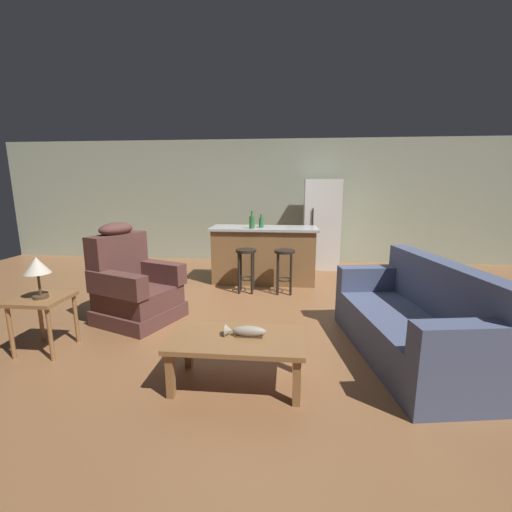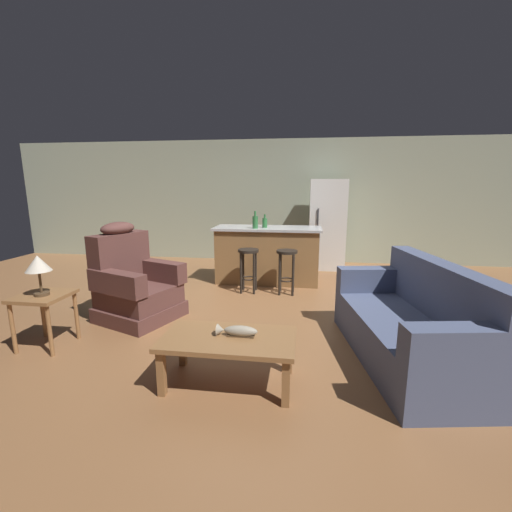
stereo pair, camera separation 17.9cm
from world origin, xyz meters
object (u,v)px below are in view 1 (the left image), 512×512
at_px(fish_figurine, 245,331).
at_px(refrigerator, 321,224).
at_px(bottle_tall_green, 252,222).
at_px(kitchen_island, 264,254).
at_px(recliner_near_lamp, 133,287).
at_px(end_table, 43,307).
at_px(table_lamp, 37,267).
at_px(couch, 414,323).
at_px(bottle_short_amber, 261,222).
at_px(bar_stool_right, 285,263).
at_px(bar_stool_left, 246,263).
at_px(coffee_table, 237,343).

height_order(fish_figurine, refrigerator, refrigerator).
bearing_deg(bottle_tall_green, kitchen_island, 46.40).
bearing_deg(recliner_near_lamp, end_table, -99.85).
height_order(end_table, table_lamp, table_lamp).
height_order(end_table, refrigerator, refrigerator).
relative_size(couch, end_table, 3.59).
height_order(couch, end_table, couch).
bearing_deg(kitchen_island, bottle_short_amber, -126.95).
xyz_separation_m(bottle_tall_green, bottle_short_amber, (0.14, 0.14, -0.02)).
bearing_deg(recliner_near_lamp, fish_figurine, -17.83).
height_order(kitchen_island, bar_stool_right, kitchen_island).
xyz_separation_m(kitchen_island, bar_stool_left, (-0.23, -0.63, -0.01)).
height_order(end_table, bar_stool_right, bar_stool_right).
height_order(table_lamp, bar_stool_right, table_lamp).
height_order(kitchen_island, bottle_tall_green, bottle_tall_green).
relative_size(coffee_table, fish_figurine, 3.24).
relative_size(kitchen_island, bottle_tall_green, 6.33).
relative_size(couch, refrigerator, 1.14).
xyz_separation_m(recliner_near_lamp, bottle_tall_green, (1.29, 1.67, 0.64)).
height_order(couch, bar_stool_right, couch).
bearing_deg(bar_stool_right, table_lamp, -137.61).
xyz_separation_m(coffee_table, refrigerator, (1.05, 4.35, 0.52)).
bearing_deg(couch, coffee_table, 12.10).
height_order(fish_figurine, couch, couch).
height_order(refrigerator, bottle_short_amber, refrigerator).
relative_size(couch, bottle_tall_green, 7.07).
bearing_deg(bottle_tall_green, bar_stool_left, -95.82).
relative_size(coffee_table, bar_stool_left, 1.62).
xyz_separation_m(couch, refrigerator, (-0.58, 3.71, 0.54)).
xyz_separation_m(bar_stool_left, refrigerator, (1.29, 1.83, 0.41)).
height_order(recliner_near_lamp, bottle_short_amber, recliner_near_lamp).
bearing_deg(fish_figurine, recliner_near_lamp, 140.88).
relative_size(table_lamp, bar_stool_left, 0.60).
relative_size(refrigerator, bottle_tall_green, 6.19).
height_order(couch, kitchen_island, kitchen_island).
distance_m(table_lamp, bar_stool_right, 3.20).
xyz_separation_m(table_lamp, bar_stool_right, (2.34, 2.14, -0.40)).
bearing_deg(bottle_tall_green, couch, -51.78).
distance_m(kitchen_island, bar_stool_right, 0.73).
bearing_deg(bar_stool_right, refrigerator, 69.14).
bearing_deg(kitchen_island, refrigerator, 48.57).
height_order(couch, bar_stool_left, couch).
height_order(end_table, bottle_short_amber, bottle_short_amber).
bearing_deg(fish_figurine, bottle_tall_green, 95.12).
height_order(recliner_near_lamp, table_lamp, recliner_near_lamp).
xyz_separation_m(bar_stool_left, bottle_short_amber, (0.19, 0.57, 0.56)).
relative_size(coffee_table, bottle_tall_green, 3.87).
bearing_deg(table_lamp, refrigerator, 52.54).
distance_m(kitchen_island, bottle_short_amber, 0.56).
distance_m(coffee_table, couch, 1.75).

